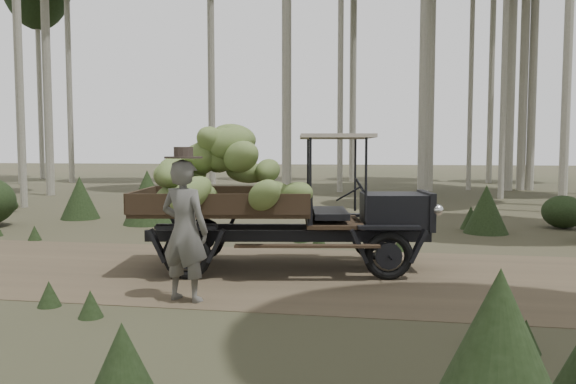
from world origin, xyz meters
name	(u,v)px	position (x,y,z in m)	size (l,w,h in m)	color
ground	(163,269)	(0.00, 0.00, 0.00)	(120.00, 120.00, 0.00)	#473D2B
dirt_track	(163,269)	(0.00, 0.00, 0.00)	(70.00, 4.00, 0.01)	brown
banana_truck	(247,183)	(1.26, 0.20, 1.30)	(4.60, 2.53, 2.23)	black
farmer	(185,229)	(0.96, -1.65, 0.87)	(0.70, 0.55, 1.84)	#5A5752
undergrowth	(144,244)	(0.09, -0.86, 0.53)	(23.66, 22.44, 1.36)	#233319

